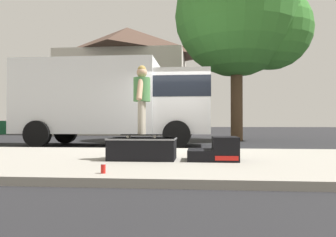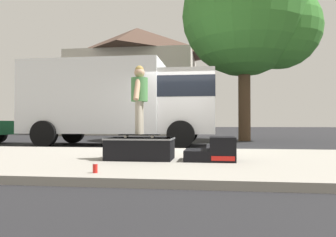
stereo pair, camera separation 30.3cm
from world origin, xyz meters
name	(u,v)px [view 1 (the left image)]	position (x,y,z in m)	size (l,w,h in m)	color
ground_plane	(176,151)	(0.00, 0.00, 0.00)	(140.00, 140.00, 0.00)	black
sidewalk_slab	(166,161)	(0.00, -3.00, 0.06)	(50.00, 5.00, 0.12)	gray
skate_box	(143,148)	(-0.40, -3.40, 0.34)	(1.24, 0.75, 0.41)	black
kicker_ramp	(217,151)	(0.99, -3.40, 0.30)	(0.91, 0.75, 0.43)	black
skateboard	(142,135)	(-0.42, -3.37, 0.58)	(0.79, 0.26, 0.07)	black
skater_kid	(142,94)	(-0.42, -3.37, 1.36)	(0.32, 0.67, 1.30)	#B7AD99
soda_can	(103,169)	(-0.65, -5.11, 0.18)	(0.07, 0.07, 0.13)	red
box_truck	(115,99)	(-2.37, 2.20, 1.70)	(6.91, 2.63, 3.05)	white
street_tree_main	(244,18)	(2.81, 6.09, 5.78)	(6.41, 5.83, 8.87)	brown
house_behind	(127,80)	(-4.91, 15.54, 4.24)	(9.54, 8.23, 8.40)	beige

